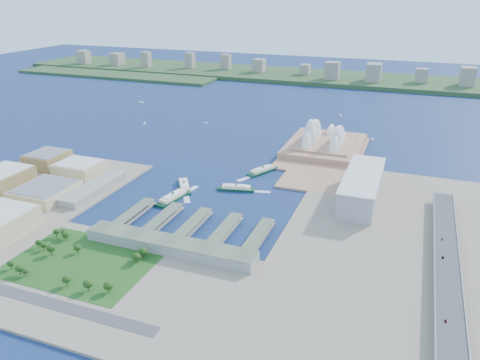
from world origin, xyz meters
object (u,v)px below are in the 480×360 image
at_px(ferry_a, 184,184).
at_px(ferry_c, 173,196).
at_px(ferry_d, 236,187).
at_px(car_a, 446,321).
at_px(car_c, 442,239).
at_px(car_b, 443,258).
at_px(opera_house, 326,133).
at_px(toaster_building, 362,187).
at_px(ferry_b, 263,169).

relative_size(ferry_a, ferry_c, 0.95).
relative_size(ferry_a, ferry_d, 1.07).
xyz_separation_m(car_a, car_c, (0.00, 146.71, -0.02)).
bearing_deg(car_b, car_c, 90.00).
bearing_deg(opera_house, toaster_building, -65.77).
relative_size(ferry_a, car_c, 13.56).
height_order(ferry_b, car_b, car_b).
bearing_deg(ferry_d, ferry_a, 92.91).
relative_size(ferry_a, ferry_b, 0.99).
relative_size(ferry_b, ferry_d, 1.08).
relative_size(car_b, car_c, 0.98).
bearing_deg(toaster_building, ferry_c, -159.76).
height_order(ferry_b, car_a, car_a).
xyz_separation_m(opera_house, car_c, (191.00, -305.88, -16.53)).
distance_m(car_a, car_b, 105.80).
height_order(opera_house, ferry_c, opera_house).
bearing_deg(car_a, ferry_b, 130.47).
distance_m(ferry_a, car_b, 363.65).
bearing_deg(ferry_a, ferry_d, -17.13).
xyz_separation_m(toaster_building, car_a, (101.00, -252.58, -5.01)).
xyz_separation_m(ferry_c, car_a, (344.75, -162.70, 9.76)).
relative_size(toaster_building, ferry_b, 2.67).
bearing_deg(car_a, opera_house, 112.88).
bearing_deg(ferry_d, ferry_c, 120.01).
bearing_deg(car_b, toaster_building, 124.53).
height_order(ferry_a, car_a, car_a).
relative_size(ferry_b, car_a, 15.49).
bearing_deg(car_b, ferry_d, 156.51).
bearing_deg(car_a, car_c, 90.00).
height_order(toaster_building, car_c, toaster_building).
distance_m(opera_house, toaster_building, 219.62).
distance_m(ferry_c, ferry_d, 93.79).
bearing_deg(opera_house, ferry_a, -122.70).
bearing_deg(toaster_building, opera_house, 114.23).
xyz_separation_m(opera_house, ferry_a, (-158.53, -246.96, -26.54)).
xyz_separation_m(opera_house, ferry_b, (-69.67, -147.10, -26.50)).
xyz_separation_m(ferry_b, ferry_d, (-14.19, -80.23, -0.41)).
bearing_deg(ferry_d, car_b, -125.30).
height_order(ferry_a, ferry_d, ferry_a).
relative_size(opera_house, car_c, 42.27).
bearing_deg(toaster_building, ferry_b, 161.67).
xyz_separation_m(toaster_building, car_b, (101.00, -146.78, -4.96)).
bearing_deg(ferry_d, opera_house, -32.06).
bearing_deg(ferry_a, toaster_building, -21.16).
bearing_deg(ferry_b, toaster_building, 8.88).
bearing_deg(ferry_a, ferry_b, 16.48).
bearing_deg(opera_house, ferry_c, -117.94).
distance_m(toaster_building, car_a, 272.07).
relative_size(opera_house, car_a, 47.95).
bearing_deg(car_b, ferry_c, 170.63).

